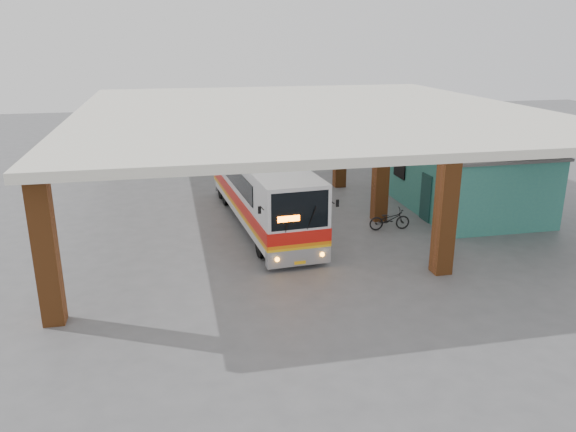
{
  "coord_description": "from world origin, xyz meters",
  "views": [
    {
      "loc": [
        -5.98,
        -19.53,
        7.87
      ],
      "look_at": [
        -1.79,
        0.0,
        1.44
      ],
      "focal_mm": 35.0,
      "sensor_mm": 36.0,
      "label": 1
    }
  ],
  "objects_px": {
    "pedestrian": "(447,237)",
    "red_chair": "(379,180)",
    "coach_bus": "(261,188)",
    "motorcycle": "(390,219)"
  },
  "relations": [
    {
      "from": "pedestrian",
      "to": "red_chair",
      "type": "bearing_deg",
      "value": -133.13
    },
    {
      "from": "coach_bus",
      "to": "red_chair",
      "type": "xyz_separation_m",
      "value": [
        7.26,
        4.79,
        -1.2
      ]
    },
    {
      "from": "pedestrian",
      "to": "red_chair",
      "type": "distance_m",
      "value": 10.1
    },
    {
      "from": "pedestrian",
      "to": "red_chair",
      "type": "relative_size",
      "value": 1.74
    },
    {
      "from": "coach_bus",
      "to": "motorcycle",
      "type": "distance_m",
      "value": 5.63
    },
    {
      "from": "motorcycle",
      "to": "pedestrian",
      "type": "distance_m",
      "value": 3.42
    },
    {
      "from": "coach_bus",
      "to": "red_chair",
      "type": "bearing_deg",
      "value": 28.89
    },
    {
      "from": "pedestrian",
      "to": "red_chair",
      "type": "height_order",
      "value": "pedestrian"
    },
    {
      "from": "motorcycle",
      "to": "red_chair",
      "type": "xyz_separation_m",
      "value": [
        2.1,
        6.74,
        -0.06
      ]
    },
    {
      "from": "red_chair",
      "to": "motorcycle",
      "type": "bearing_deg",
      "value": -108.39
    }
  ]
}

